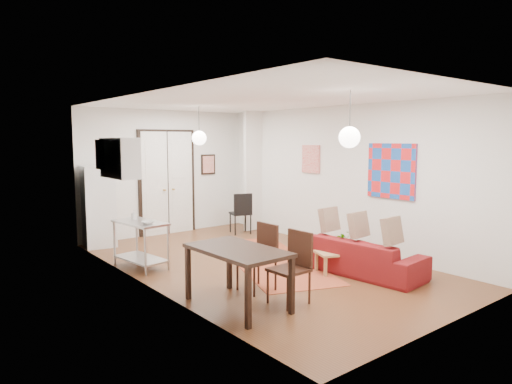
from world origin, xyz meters
TOP-DOWN VIEW (x-y plane):
  - floor at (0.00, 0.00)m, footprint 7.00×7.00m
  - ceiling at (0.00, 0.00)m, footprint 4.20×7.00m
  - wall_back at (0.00, 3.50)m, footprint 4.20×0.02m
  - wall_front at (0.00, -3.50)m, footprint 4.20×0.02m
  - wall_left at (-2.10, 0.00)m, footprint 0.02×7.00m
  - wall_right at (2.10, 0.00)m, footprint 0.02×7.00m
  - double_doors at (0.00, 3.46)m, footprint 1.44×0.06m
  - stub_partition at (1.85, 2.55)m, footprint 0.50×0.10m
  - wall_cabinet at (-1.92, 1.50)m, footprint 0.35×1.00m
  - painting_popart at (2.08, -1.25)m, footprint 0.05×1.00m
  - painting_abstract at (2.08, 0.80)m, footprint 0.05×0.50m
  - poster_back at (1.15, 3.47)m, footprint 0.40×0.03m
  - print_left at (-2.07, 2.00)m, footprint 0.03×0.44m
  - pendant_back at (0.00, 2.00)m, footprint 0.30×0.30m
  - pendant_front at (0.00, -2.00)m, footprint 0.30×0.30m
  - kilim_rug at (0.32, 0.09)m, footprint 2.54×3.85m
  - sofa at (0.97, -1.50)m, footprint 1.00×2.12m
  - coffee_table at (0.76, -1.23)m, footprint 0.91×0.71m
  - potted_plant at (0.86, -1.23)m, footprint 0.39×0.37m
  - kitchen_counter at (-1.75, 1.11)m, footprint 0.67×1.12m
  - bowl at (-1.75, 0.81)m, footprint 0.23×0.23m
  - soap_bottle at (-1.75, 1.36)m, footprint 0.09×0.09m
  - fridge at (-1.75, 3.15)m, footprint 0.67×0.67m
  - dining_table at (-1.53, -1.43)m, footprint 0.86×1.45m
  - dining_chair_near at (-0.93, -0.98)m, footprint 0.48×0.67m
  - dining_chair_far at (-0.93, -1.68)m, footprint 0.48×0.67m
  - black_side_chair at (1.35, 2.49)m, footprint 0.56×0.57m

SIDE VIEW (x-z plane):
  - floor at x=0.00m, z-range 0.00..0.00m
  - kilim_rug at x=0.32m, z-range 0.00..0.01m
  - sofa at x=0.97m, z-range 0.00..0.60m
  - coffee_table at x=0.76m, z-range 0.13..0.49m
  - kitchen_counter at x=-1.75m, z-range 0.10..0.92m
  - potted_plant at x=0.86m, z-range 0.36..0.71m
  - dining_chair_near at x=-0.93m, z-range 0.08..1.06m
  - dining_chair_far at x=-0.93m, z-range 0.08..1.06m
  - black_side_chair at x=1.35m, z-range 0.08..1.06m
  - dining_table at x=-1.53m, z-range 0.31..1.10m
  - bowl at x=-1.75m, z-range 0.81..0.86m
  - fridge at x=-1.75m, z-range 0.00..1.69m
  - soap_bottle at x=-1.75m, z-range 0.81..0.98m
  - double_doors at x=0.00m, z-range -0.05..2.45m
  - wall_back at x=0.00m, z-range 0.00..2.90m
  - wall_front at x=0.00m, z-range 0.00..2.90m
  - wall_left at x=-2.10m, z-range 0.00..2.90m
  - wall_right at x=2.10m, z-range 0.00..2.90m
  - stub_partition at x=1.85m, z-range 0.00..2.90m
  - poster_back at x=1.15m, z-range 1.35..1.85m
  - painting_popart at x=2.08m, z-range 1.15..2.15m
  - painting_abstract at x=2.08m, z-range 1.50..2.10m
  - wall_cabinet at x=-1.92m, z-range 1.55..2.25m
  - print_left at x=-2.07m, z-range 1.68..2.22m
  - pendant_back at x=0.00m, z-range 1.85..2.65m
  - pendant_front at x=0.00m, z-range 1.85..2.65m
  - ceiling at x=0.00m, z-range 2.89..2.91m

